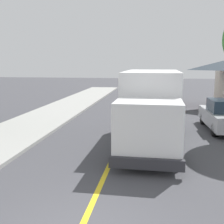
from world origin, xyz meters
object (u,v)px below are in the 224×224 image
at_px(box_truck, 151,104).
at_px(parked_van_across, 224,116).
at_px(parked_car_near, 164,103).
at_px(parked_car_mid, 166,94).

bearing_deg(box_truck, parked_van_across, 38.14).
bearing_deg(parked_van_across, parked_car_near, 125.48).
distance_m(box_truck, parked_car_near, 7.33).
height_order(parked_car_near, parked_car_mid, same).
bearing_deg(parked_van_across, box_truck, -141.86).
xyz_separation_m(box_truck, parked_car_mid, (1.10, 12.81, -0.97)).
relative_size(box_truck, parked_car_near, 1.62).
height_order(parked_car_near, parked_van_across, same).
relative_size(parked_car_mid, parked_van_across, 0.99).
relative_size(box_truck, parked_car_mid, 1.62).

